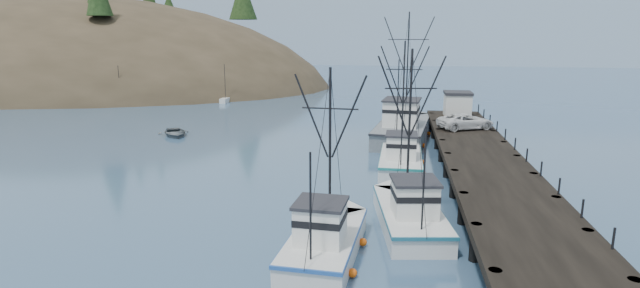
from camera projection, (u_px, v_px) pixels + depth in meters
The scene contains 13 objects.
ground at pixel (251, 254), 26.00m from camera, with size 400.00×400.00×0.00m, color #324F6F.
pier at pixel (482, 158), 38.98m from camera, with size 6.00×44.00×2.00m.
headland at pixel (33, 103), 113.90m from camera, with size 134.80×78.00×51.00m.
distant_ridge at pixel (405, 62), 188.42m from camera, with size 360.00×40.00×26.00m, color #9EB2C6.
distant_ridge_far at pixel (284, 59), 210.29m from camera, with size 180.00×25.00×18.00m, color silver.
moored_sailboats at pixel (142, 99), 83.55m from camera, with size 25.08×15.35×6.35m.
trawler_near at pixel (409, 212), 29.73m from camera, with size 4.74×10.57×10.74m.
trawler_mid at pixel (326, 238), 26.00m from camera, with size 3.84×9.86×9.95m.
trawler_far at pixel (401, 159), 42.29m from camera, with size 3.56×10.57×10.95m.
work_vessel at pixel (403, 127), 54.01m from camera, with size 6.68×16.71×13.76m.
pier_shed at pixel (457, 104), 55.94m from camera, with size 3.00×3.20×2.80m.
pickup_truck at pixel (466, 121), 48.83m from camera, with size 2.54×5.51×1.53m, color silver.
motorboat at pixel (175, 136), 55.64m from camera, with size 3.44×4.82×1.00m, color #545B5D.
Camera 1 is at (7.23, -23.27, 11.34)m, focal length 28.00 mm.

